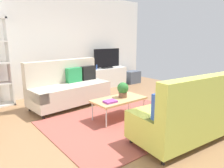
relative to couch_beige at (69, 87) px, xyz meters
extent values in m
plane|color=#936B47|center=(0.38, -1.48, -0.45)|extent=(7.68, 7.68, 0.00)
cube|color=white|center=(0.38, 1.32, 1.00)|extent=(6.40, 0.12, 2.90)
cube|color=#9E4C42|center=(0.34, -1.62, -0.44)|extent=(2.90, 2.20, 0.01)
cube|color=beige|center=(-0.01, -0.07, -0.13)|extent=(1.97, 1.00, 0.44)
cube|color=beige|center=(-0.04, 0.25, 0.37)|extent=(1.91, 0.37, 0.56)
cube|color=beige|center=(0.84, 0.00, -0.02)|extent=(0.27, 0.85, 0.22)
cube|color=beige|center=(-0.86, -0.15, -0.02)|extent=(0.27, 0.85, 0.22)
cylinder|color=black|center=(0.89, -0.34, -0.40)|extent=(0.05, 0.05, 0.10)
cylinder|color=black|center=(-0.85, -0.49, -0.40)|extent=(0.05, 0.05, 0.10)
cylinder|color=black|center=(0.83, 0.34, -0.40)|extent=(0.05, 0.05, 0.10)
cylinder|color=black|center=(-0.91, 0.19, -0.40)|extent=(0.05, 0.05, 0.10)
cube|color=black|center=(0.64, 0.13, 0.27)|extent=(0.41, 0.17, 0.36)
cube|color=#288C4C|center=(0.20, 0.09, 0.27)|extent=(0.41, 0.17, 0.36)
cube|color=#C1CC51|center=(0.69, -2.77, -0.13)|extent=(1.98, 1.03, 0.44)
cube|color=#C1CC51|center=(0.66, -3.09, 0.37)|extent=(1.91, 0.40, 0.56)
cube|color=#C1CC51|center=(-0.16, -2.68, -0.02)|extent=(0.29, 0.86, 0.22)
cube|color=#C1CC51|center=(1.53, -2.86, -0.02)|extent=(0.29, 0.86, 0.22)
cylinder|color=black|center=(-0.14, -2.34, -0.40)|extent=(0.05, 0.05, 0.10)
cylinder|color=black|center=(1.59, -2.53, -0.40)|extent=(0.05, 0.05, 0.10)
cylinder|color=black|center=(-0.21, -3.02, -0.40)|extent=(0.05, 0.05, 0.10)
cube|color=#3359B2|center=(0.01, -2.84, 0.27)|extent=(0.41, 0.18, 0.36)
cube|color=#D84C33|center=(0.46, -2.89, 0.27)|extent=(0.41, 0.18, 0.36)
cube|color=tan|center=(0.39, -1.42, -0.05)|extent=(1.10, 0.56, 0.04)
cylinder|color=silver|center=(-0.11, -1.19, -0.26)|extent=(0.02, 0.02, 0.38)
cylinder|color=silver|center=(0.89, -1.19, -0.26)|extent=(0.02, 0.02, 0.38)
cylinder|color=silver|center=(-0.11, -1.65, -0.26)|extent=(0.02, 0.02, 0.38)
cylinder|color=silver|center=(0.89, -1.65, -0.26)|extent=(0.02, 0.02, 0.38)
cube|color=silver|center=(1.91, 0.98, -0.13)|extent=(1.40, 0.44, 0.64)
cube|color=black|center=(1.91, 0.96, 0.21)|extent=(0.36, 0.20, 0.04)
cube|color=black|center=(1.91, 0.96, 0.53)|extent=(1.00, 0.05, 0.60)
cube|color=white|center=(-1.06, 1.00, 0.60)|extent=(0.04, 0.36, 2.10)
cube|color=#4C5666|center=(3.01, 0.88, -0.23)|extent=(0.52, 0.40, 0.44)
cylinder|color=brown|center=(0.52, -1.39, 0.03)|extent=(0.17, 0.17, 0.11)
sphere|color=#2D7233|center=(0.52, -1.39, 0.17)|extent=(0.23, 0.23, 0.23)
cube|color=purple|center=(0.09, -1.51, -0.01)|extent=(0.25, 0.19, 0.04)
cylinder|color=#B24C4C|center=(1.33, 1.03, 0.27)|extent=(0.08, 0.08, 0.16)
cylinder|color=#3359B2|center=(1.47, 0.94, 0.27)|extent=(0.05, 0.05, 0.15)
camera|label=1|loc=(-2.27, -4.51, 1.18)|focal=33.40mm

